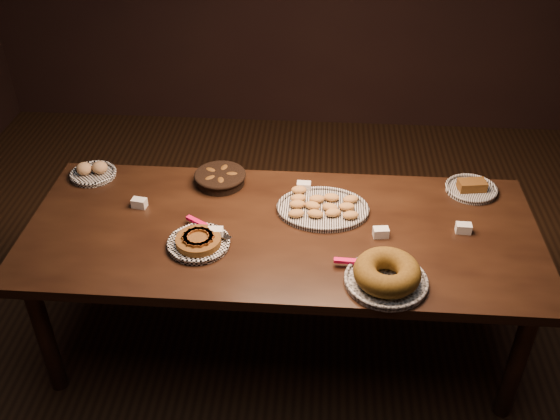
# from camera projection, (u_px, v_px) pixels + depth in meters

# --- Properties ---
(ground) EXTENTS (5.00, 5.00, 0.00)m
(ground) POSITION_uv_depth(u_px,v_px,m) (282.00, 339.00, 3.35)
(ground) COLOR black
(ground) RESTS_ON ground
(buffet_table) EXTENTS (2.40, 1.00, 0.75)m
(buffet_table) POSITION_uv_depth(u_px,v_px,m) (282.00, 241.00, 2.96)
(buffet_table) COLOR black
(buffet_table) RESTS_ON ground
(apple_tart_plate) EXTENTS (0.29, 0.32, 0.06)m
(apple_tart_plate) POSITION_uv_depth(u_px,v_px,m) (199.00, 242.00, 2.80)
(apple_tart_plate) COLOR white
(apple_tart_plate) RESTS_ON buffet_table
(madeleine_platter) EXTENTS (0.44, 0.36, 0.05)m
(madeleine_platter) POSITION_uv_depth(u_px,v_px,m) (322.00, 207.00, 3.02)
(madeleine_platter) COLOR black
(madeleine_platter) RESTS_ON buffet_table
(bundt_cake_plate) EXTENTS (0.40, 0.35, 0.11)m
(bundt_cake_plate) POSITION_uv_depth(u_px,v_px,m) (387.00, 275.00, 2.58)
(bundt_cake_plate) COLOR black
(bundt_cake_plate) RESTS_ON buffet_table
(croissant_basket) EXTENTS (0.32, 0.32, 0.07)m
(croissant_basket) POSITION_uv_depth(u_px,v_px,m) (220.00, 177.00, 3.20)
(croissant_basket) COLOR black
(croissant_basket) RESTS_ON buffet_table
(bread_roll_plate) EXTENTS (0.24, 0.24, 0.08)m
(bread_roll_plate) POSITION_uv_depth(u_px,v_px,m) (93.00, 172.00, 3.27)
(bread_roll_plate) COLOR white
(bread_roll_plate) RESTS_ON buffet_table
(loaf_plate) EXTENTS (0.26, 0.26, 0.06)m
(loaf_plate) POSITION_uv_depth(u_px,v_px,m) (471.00, 188.00, 3.15)
(loaf_plate) COLOR black
(loaf_plate) RESTS_ON buffet_table
(tent_cards) EXTENTS (1.62, 0.46, 0.04)m
(tent_cards) POSITION_uv_depth(u_px,v_px,m) (299.00, 216.00, 2.96)
(tent_cards) COLOR white
(tent_cards) RESTS_ON buffet_table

